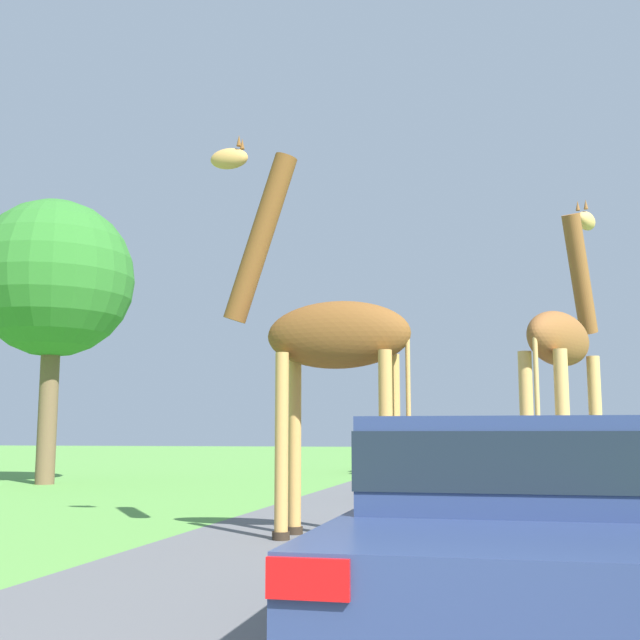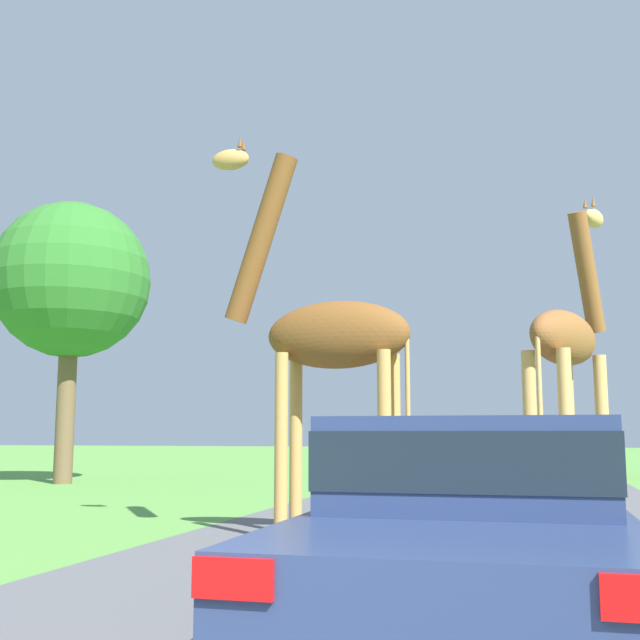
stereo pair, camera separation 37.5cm
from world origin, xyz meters
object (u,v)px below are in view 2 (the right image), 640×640
Objects in this scene: car_lead_maroon at (476,526)px; car_queue_right at (462,465)px; tree_centre_back at (71,282)px; car_far_ahead at (420,450)px; car_queue_left at (570,452)px; giraffe_near_road at (325,337)px; giraffe_companion at (568,355)px.

car_lead_maroon is 12.55m from car_queue_right.
car_far_ahead is at bearing 46.11° from tree_centre_back.
car_queue_left is at bearing -6.41° from car_far_ahead.
car_lead_maroon is 1.03× the size of car_queue_left.
giraffe_near_road is 13.63m from tree_centre_back.
car_queue_left is (0.60, 15.51, -1.72)m from giraffe_companion.
car_far_ahead reaches higher than car_queue_right.
car_far_ahead is 0.53× the size of tree_centre_back.
giraffe_companion is 15.06m from tree_centre_back.
giraffe_near_road reaches higher than giraffe_companion.
car_queue_left is at bearing 112.67° from giraffe_companion.
giraffe_near_road is 1.34× the size of car_far_ahead.
car_lead_maroon is 0.60× the size of tree_centre_back.
giraffe_near_road is at bearing -86.15° from car_far_ahead.
giraffe_near_road is 7.72m from car_queue_right.
giraffe_near_road reaches higher than car_far_ahead.
car_far_ahead is at bearing 98.59° from car_lead_maroon.
giraffe_companion is at bearing -29.63° from tree_centre_back.
giraffe_near_road reaches higher than car_queue_right.
giraffe_near_road is at bearing -124.55° from giraffe_companion.
car_queue_left is (1.49, 22.49, -0.02)m from car_lead_maroon.
giraffe_companion is 1.24× the size of car_far_ahead.
car_queue_right is (-1.14, 12.49, -0.10)m from car_lead_maroon.
car_queue_left is 1.11× the size of car_far_ahead.
tree_centre_back is (-12.82, 7.29, 3.06)m from giraffe_companion.
giraffe_companion reaches higher than car_lead_maroon.
giraffe_companion is 7.23m from car_lead_maroon.
car_queue_right is at bearing 95.23° from car_lead_maroon.
giraffe_near_road is 17.88m from car_queue_left.
car_far_ahead is (-4.37, 16.07, -1.69)m from giraffe_companion.
car_queue_left is (2.64, 9.99, 0.08)m from car_queue_right.
giraffe_near_road is 1.28× the size of car_queue_right.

